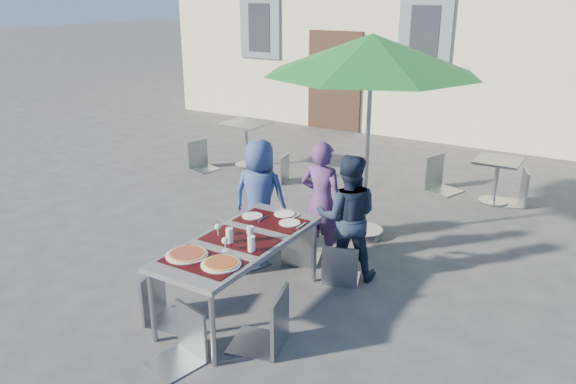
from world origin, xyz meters
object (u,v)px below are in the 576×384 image
Objects in this scene: chair_3 at (160,269)px; cafe_table_1 at (496,175)px; pizza_near_right at (221,263)px; bg_chair_r_1 at (520,166)px; chair_2 at (342,240)px; chair_5 at (180,306)px; bg_chair_l_0 at (200,138)px; chair_4 at (268,286)px; chair_0 at (235,217)px; bg_chair_r_0 at (279,152)px; child_0 at (260,196)px; dining_table at (240,245)px; bg_chair_l_1 at (441,153)px; patio_umbrella at (372,56)px; chair_1 at (301,220)px; cafe_table_0 at (246,135)px; child_2 at (347,217)px; child_1 at (321,202)px; pizza_near_left at (187,254)px.

chair_3 is 5.36m from cafe_table_1.
bg_chair_r_1 is (1.57, 5.04, -0.17)m from pizza_near_right.
chair_3 is (-1.13, -1.54, 0.04)m from chair_2.
chair_5 is at bearing -104.72° from cafe_table_1.
chair_3 is at bearing -54.46° from bg_chair_l_0.
pizza_near_right is at bearing -104.61° from cafe_table_1.
chair_5 is (-0.52, -0.54, -0.08)m from chair_4.
bg_chair_r_0 is at bearing 113.15° from chair_0.
pizza_near_right is 0.26× the size of child_0.
dining_table is 4.85m from bg_chair_r_1.
bg_chair_l_1 reaches higher than chair_0.
chair_5 is at bearing -107.25° from bg_chair_r_1.
bg_chair_l_1 reaches higher than bg_chair_l_0.
patio_umbrella reaches higher than chair_2.
child_0 is 1.33× the size of chair_0.
chair_4 reaches higher than chair_3.
pizza_near_right is 0.34× the size of chair_0.
chair_0 is at bearing 93.14° from chair_3.
chair_5 reaches higher than cafe_table_1.
chair_1 reaches higher than pizza_near_right.
bg_chair_r_1 reaches higher than cafe_table_1.
pizza_near_right is 1.59m from chair_2.
cafe_table_0 is at bearing 138.22° from chair_2.
chair_3 is 0.89× the size of bg_chair_l_1.
chair_0 reaches higher than bg_chair_r_1.
chair_4 reaches higher than chair_2.
child_2 is 2.17m from chair_5.
bg_chair_l_1 is at bearing 9.41° from cafe_table_0.
pizza_near_right is 0.45m from chair_4.
cafe_table_1 is at bearing 14.48° from bg_chair_r_0.
patio_umbrella is (0.17, 0.85, 1.58)m from child_1.
child_0 is at bearing 93.96° from chair_0.
child_1 is 1.41× the size of bg_chair_r_1.
child_1 reaches higher than chair_1.
chair_0 is 0.40× the size of patio_umbrella.
child_0 is 0.66m from chair_1.
child_0 is at bearing -29.88° from child_2.
pizza_near_right is 0.35× the size of bg_chair_r_1.
pizza_near_right reaches higher than dining_table.
chair_5 is at bearing -32.65° from chair_3.
chair_2 is 3.59m from bg_chair_l_1.
pizza_near_left is 1.33m from chair_0.
child_1 is 1.00m from chair_0.
bg_chair_l_1 is at bearing 170.37° from cafe_table_1.
chair_2 is at bearing 74.07° from child_2.
child_1 is at bearing -113.78° from cafe_table_1.
child_0 reaches higher than bg_chair_r_1.
patio_umbrella is 3.08m from cafe_table_1.
patio_umbrella is (0.25, 3.19, 1.77)m from chair_5.
child_2 is at bearing 76.14° from chair_5.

